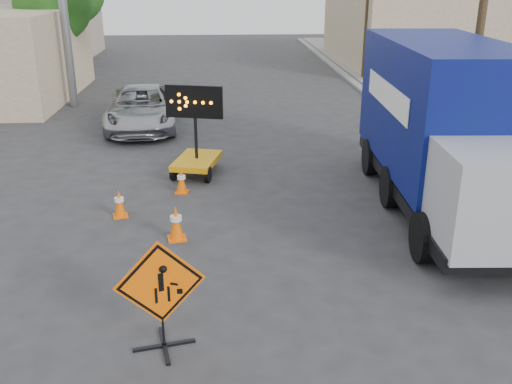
{
  "coord_description": "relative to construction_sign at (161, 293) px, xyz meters",
  "views": [
    {
      "loc": [
        0.07,
        -7.57,
        5.5
      ],
      "look_at": [
        0.72,
        3.13,
        1.4
      ],
      "focal_mm": 40.0,
      "sensor_mm": 36.0,
      "label": 1
    }
  ],
  "objects": [
    {
      "name": "cone_b",
      "position": [
        -1.53,
        5.28,
        -0.63
      ],
      "size": [
        0.43,
        0.43,
        0.69
      ],
      "rotation": [
        0.0,
        0.0,
        0.25
      ],
      "color": "#FF6205",
      "rests_on": "ground"
    },
    {
      "name": "building_right_far",
      "position": [
        13.92,
        29.96,
        1.33
      ],
      "size": [
        10.0,
        14.0,
        4.6
      ],
      "primitive_type": "cube",
      "color": "#C8B790",
      "rests_on": "ground"
    },
    {
      "name": "construction_sign",
      "position": [
        0.0,
        0.0,
        0.0
      ],
      "size": [
        1.37,
        0.98,
        1.85
      ],
      "rotation": [
        0.0,
        0.0,
        0.21
      ],
      "color": "black",
      "rests_on": "ground"
    },
    {
      "name": "arrow_board",
      "position": [
        0.23,
        8.34,
        -0.38
      ],
      "size": [
        1.63,
        2.05,
        2.62
      ],
      "rotation": [
        0.0,
        0.0,
        -0.24
      ],
      "color": "orange",
      "rests_on": "ground"
    },
    {
      "name": "cone_c",
      "position": [
        -0.13,
        6.83,
        -0.63
      ],
      "size": [
        0.39,
        0.39,
        0.68
      ],
      "rotation": [
        0.0,
        0.0,
        -0.15
      ],
      "color": "#FF6205",
      "rests_on": "ground"
    },
    {
      "name": "curb_right",
      "position": [
        8.12,
        14.96,
        -0.91
      ],
      "size": [
        0.4,
        60.0,
        0.12
      ],
      "primitive_type": "cube",
      "color": "gray",
      "rests_on": "ground"
    },
    {
      "name": "box_truck",
      "position": [
        6.34,
        5.44,
        0.85
      ],
      "size": [
        3.05,
        8.59,
        4.02
      ],
      "rotation": [
        0.0,
        0.0,
        -0.05
      ],
      "color": "black",
      "rests_on": "ground"
    },
    {
      "name": "storefront_left_far",
      "position": [
        -14.08,
        33.96,
        1.23
      ],
      "size": [
        12.0,
        10.0,
        4.4
      ],
      "primitive_type": "cube",
      "color": "gray",
      "rests_on": "ground"
    },
    {
      "name": "utility_pole_near",
      "position": [
        8.92,
        9.96,
        3.71
      ],
      "size": [
        1.8,
        0.26,
        9.0
      ],
      "color": "#4B3820",
      "rests_on": "ground"
    },
    {
      "name": "pickup_truck",
      "position": [
        -2.04,
        13.96,
        -0.21
      ],
      "size": [
        2.92,
        5.68,
        1.53
      ],
      "primitive_type": "imported",
      "rotation": [
        0.0,
        0.0,
        0.07
      ],
      "color": "#A9ABB0",
      "rests_on": "ground"
    },
    {
      "name": "cone_a",
      "position": [
        -0.07,
        3.93,
        -0.58
      ],
      "size": [
        0.47,
        0.47,
        0.8
      ],
      "rotation": [
        0.0,
        0.0,
        0.19
      ],
      "color": "#FF6205",
      "rests_on": "ground"
    },
    {
      "name": "tree_left_near",
      "position": [
        -7.08,
        21.96,
        3.19
      ],
      "size": [
        3.71,
        3.71,
        6.03
      ],
      "color": "#4B3820",
      "rests_on": "ground"
    },
    {
      "name": "sidewalk_right",
      "position": [
        10.42,
        14.96,
        -0.9
      ],
      "size": [
        4.0,
        60.0,
        0.15
      ],
      "primitive_type": "cube",
      "color": "gray",
      "rests_on": "ground"
    },
    {
      "name": "ground",
      "position": [
        0.92,
        -0.04,
        -0.97
      ],
      "size": [
        100.0,
        100.0,
        0.0
      ],
      "primitive_type": "plane",
      "color": "#2D2D30",
      "rests_on": "ground"
    }
  ]
}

